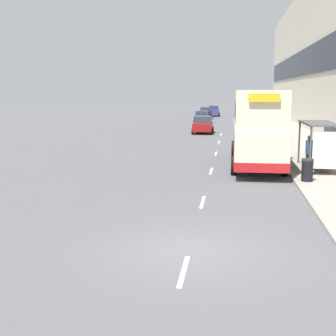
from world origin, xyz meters
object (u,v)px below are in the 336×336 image
object	(u,v)px
car_1	(202,117)
pedestrian_at_shelter	(288,146)
bus_shelter	(323,137)
car_0	(206,113)
car_2	(214,111)
car_3	(203,125)
pedestrian_2	(309,153)
litter_bin	(307,170)
pedestrian_3	(318,144)
double_decker_bus_near	(257,126)

from	to	relation	value
car_1	pedestrian_at_shelter	bearing A→B (deg)	103.12
bus_shelter	car_0	bearing A→B (deg)	100.78
car_2	car_3	distance (m)	31.26
bus_shelter	pedestrian_2	distance (m)	1.13
car_0	car_2	xyz separation A→B (m)	(0.93, 6.95, 0.00)
bus_shelter	car_2	world-z (taller)	bus_shelter
car_2	pedestrian_2	world-z (taller)	pedestrian_2
car_0	litter_bin	xyz separation A→B (m)	(7.56, -49.34, -0.19)
car_3	pedestrian_3	distance (m)	18.59
double_decker_bus_near	pedestrian_3	distance (m)	5.17
pedestrian_at_shelter	car_0	bearing A→B (deg)	99.96
pedestrian_2	litter_bin	size ratio (longest dim) A/B	1.76
car_3	double_decker_bus_near	bearing A→B (deg)	102.41
litter_bin	car_1	bearing A→B (deg)	100.96
double_decker_bus_near	car_1	size ratio (longest dim) A/B	2.69
car_1	car_3	size ratio (longest dim) A/B	1.02
car_2	pedestrian_2	size ratio (longest dim) A/B	2.17
car_0	pedestrian_2	bearing A→B (deg)	99.84
bus_shelter	pedestrian_at_shelter	size ratio (longest dim) A/B	2.60
double_decker_bus_near	litter_bin	distance (m)	5.97
pedestrian_3	litter_bin	distance (m)	8.61
car_1	bus_shelter	bearing A→B (deg)	103.85
double_decker_bus_near	car_3	xyz separation A→B (m)	(-4.33, 19.67, -1.43)
bus_shelter	car_2	xyz separation A→B (m)	(-7.85, 53.06, -1.01)
double_decker_bus_near	pedestrian_2	xyz separation A→B (m)	(2.57, -2.48, -1.20)
car_1	double_decker_bus_near	bearing A→B (deg)	99.22
car_0	pedestrian_3	world-z (taller)	car_0
car_2	pedestrian_at_shelter	size ratio (longest dim) A/B	2.48
car_2	litter_bin	xyz separation A→B (m)	(6.63, -56.29, -0.19)
car_3	pedestrian_at_shelter	size ratio (longest dim) A/B	2.48
bus_shelter	litter_bin	size ratio (longest dim) A/B	4.00
car_2	pedestrian_3	world-z (taller)	car_2
bus_shelter	pedestrian_at_shelter	world-z (taller)	bus_shelter
car_2	pedestrian_at_shelter	distance (m)	49.85
bus_shelter	car_1	bearing A→B (deg)	103.85
car_1	car_3	bearing A→B (deg)	94.36
pedestrian_at_shelter	pedestrian_2	world-z (taller)	pedestrian_2
car_0	pedestrian_at_shelter	size ratio (longest dim) A/B	2.81
double_decker_bus_near	car_0	world-z (taller)	double_decker_bus_near
pedestrian_2	litter_bin	xyz separation A→B (m)	(-0.50, -2.89, -0.41)
car_2	car_0	bearing A→B (deg)	82.38
double_decker_bus_near	litter_bin	world-z (taller)	double_decker_bus_near
bus_shelter	double_decker_bus_near	xyz separation A→B (m)	(-3.30, 2.13, 0.41)
car_2	pedestrian_at_shelter	xyz separation A→B (m)	(6.53, -49.42, 0.10)
bus_shelter	car_3	distance (m)	23.12
car_2	pedestrian_2	distance (m)	53.88
double_decker_bus_near	litter_bin	bearing A→B (deg)	-68.85
car_3	litter_bin	world-z (taller)	car_3
car_0	car_2	distance (m)	7.01
double_decker_bus_near	pedestrian_3	size ratio (longest dim) A/B	6.99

